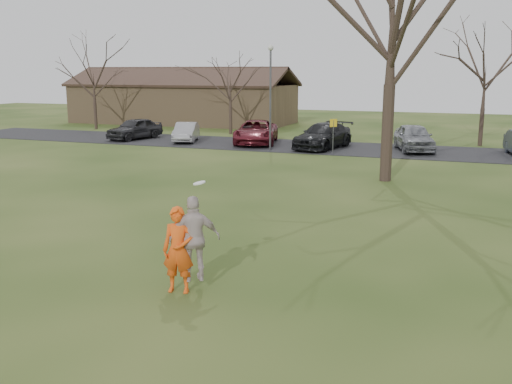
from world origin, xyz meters
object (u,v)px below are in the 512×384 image
Objects in this scene: player_defender at (178,250)px; car_1 at (186,132)px; car_2 at (256,132)px; building at (183,102)px; car_3 at (323,136)px; car_4 at (414,137)px; catching_play at (195,239)px; lamp_post at (270,85)px; big_tree at (393,16)px; car_0 at (135,129)px.

player_defender reaches higher than car_1.
building reaches higher than car_2.
car_4 is (5.41, 0.82, 0.03)m from car_3.
car_1 is 27.42m from catching_play.
lamp_post reaches higher than catching_play.
car_4 is 9.21m from lamp_post.
player_defender is at bearing -72.03° from car_3.
big_tree reaches higher than car_1.
car_0 reaches higher than car_1.
car_1 is 15.28m from building.
lamp_post reaches higher than building.
lamp_post reaches higher than player_defender.
car_4 reaches higher than car_0.
car_4 reaches higher than car_2.
player_defender is 0.14× the size of big_tree.
car_0 is 29.56m from catching_play.
building is 3.29× the size of lamp_post.
car_1 is 0.19× the size of building.
player_defender is 29.56m from car_0.
car_2 is at bearing 95.45° from player_defender.
big_tree reaches higher than car_3.
car_3 is at bearing 12.17° from car_0.
player_defender is 16.25m from big_tree.
big_tree reaches higher than car_2.
building is (-22.20, 12.72, 1.09)m from car_4.
car_2 is at bearing -46.71° from building.
car_1 is 0.83× the size of car_4.
car_4 is at bearing 84.85° from catching_play.
lamp_post is at bearing -133.74° from car_3.
car_3 is 0.85× the size of lamp_post.
car_0 is at bearing 160.69° from car_1.
car_0 is 19.07m from car_4.
lamp_post is (-5.95, 22.19, 2.79)m from catching_play.
car_3 is 1.13× the size of car_4.
car_0 is at bearing 168.96° from lamp_post.
big_tree is (-0.20, -10.28, 6.16)m from car_4.
lamp_post is (1.92, -2.68, 3.16)m from car_2.
car_0 is 22.06m from big_tree.
big_tree is at bearing -14.18° from car_0.
building is (-12.08, 12.82, 1.12)m from car_2.
big_tree reaches higher than car_4.
player_defender is at bearing -144.60° from catching_play.
big_tree reaches higher than building.
player_defender is 0.49× the size of car_1.
car_3 reaches higher than car_2.
car_4 is at bearing 18.69° from lamp_post.
car_0 is 0.93× the size of car_4.
lamp_post is (10.86, -2.12, 3.19)m from car_0.
car_4 is at bearing 88.86° from big_tree.
car_1 is 7.82m from lamp_post.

